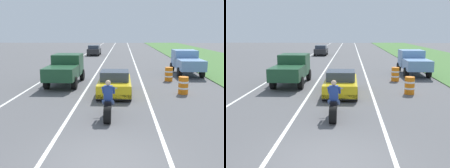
# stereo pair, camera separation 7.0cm
# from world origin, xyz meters

# --- Properties ---
(ground_plane) EXTENTS (160.00, 160.00, 0.00)m
(ground_plane) POSITION_xyz_m (0.00, 0.00, 0.00)
(ground_plane) COLOR #565659
(lane_stripe_left_solid) EXTENTS (0.14, 120.00, 0.01)m
(lane_stripe_left_solid) POSITION_xyz_m (-5.40, 20.00, 0.00)
(lane_stripe_left_solid) COLOR white
(lane_stripe_left_solid) RESTS_ON ground
(lane_stripe_right_solid) EXTENTS (0.14, 120.00, 0.01)m
(lane_stripe_right_solid) POSITION_xyz_m (1.80, 20.00, 0.00)
(lane_stripe_right_solid) COLOR white
(lane_stripe_right_solid) RESTS_ON ground
(lane_stripe_centre_dashed) EXTENTS (0.14, 120.00, 0.01)m
(lane_stripe_centre_dashed) POSITION_xyz_m (-1.80, 20.00, 0.00)
(lane_stripe_centre_dashed) COLOR white
(lane_stripe_centre_dashed) RESTS_ON ground
(motorcycle_with_rider) EXTENTS (0.70, 2.21, 1.62)m
(motorcycle_with_rider) POSITION_xyz_m (-0.13, 4.03, 0.59)
(motorcycle_with_rider) COLOR black
(motorcycle_with_rider) RESTS_ON ground
(sports_car_yellow) EXTENTS (1.84, 4.30, 1.37)m
(sports_car_yellow) POSITION_xyz_m (0.01, 8.66, 0.63)
(sports_car_yellow) COLOR yellow
(sports_car_yellow) RESTS_ON ground
(pickup_truck_left_lane_dark_green) EXTENTS (2.02, 4.80, 1.98)m
(pickup_truck_left_lane_dark_green) POSITION_xyz_m (-3.40, 11.50, 1.11)
(pickup_truck_left_lane_dark_green) COLOR #1E4C2D
(pickup_truck_left_lane_dark_green) RESTS_ON ground
(pickup_truck_right_shoulder_light_blue) EXTENTS (2.02, 4.80, 1.98)m
(pickup_truck_right_shoulder_light_blue) POSITION_xyz_m (5.74, 16.26, 1.11)
(pickup_truck_right_shoulder_light_blue) COLOR #6B93C6
(pickup_truck_right_shoulder_light_blue) RESTS_ON ground
(construction_barrel_nearest) EXTENTS (0.58, 0.58, 1.00)m
(construction_barrel_nearest) POSITION_xyz_m (3.94, 8.82, 0.50)
(construction_barrel_nearest) COLOR orange
(construction_barrel_nearest) RESTS_ON ground
(construction_barrel_mid) EXTENTS (0.58, 0.58, 1.00)m
(construction_barrel_mid) POSITION_xyz_m (3.79, 13.08, 0.50)
(construction_barrel_mid) COLOR orange
(construction_barrel_mid) RESTS_ON ground
(distant_car_far_ahead) EXTENTS (1.80, 4.00, 1.50)m
(distant_car_far_ahead) POSITION_xyz_m (-3.84, 34.78, 0.77)
(distant_car_far_ahead) COLOR #262628
(distant_car_far_ahead) RESTS_ON ground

